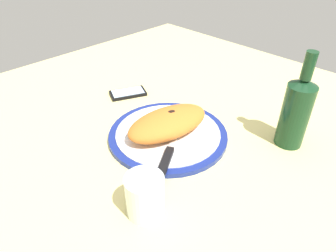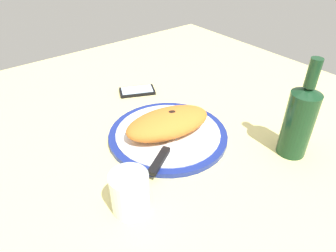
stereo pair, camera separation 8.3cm
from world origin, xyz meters
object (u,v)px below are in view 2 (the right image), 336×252
Objects in this scene: knife at (163,154)px; smartphone at (137,91)px; plate at (168,134)px; water_glass at (130,195)px; fork at (145,126)px; calzone at (169,122)px; wine_bottle at (299,119)px.

smartphone is (-14.40, -33.98, -1.62)cm from knife.
plate is 3.49× the size of water_glass.
knife is 1.47× the size of smartphone.
fork is at bearing -130.54° from water_glass.
calzone is at bearing 122.25° from fork.
knife reaches higher than fork.
wine_bottle reaches higher than fork.
calzone is at bearing 75.34° from smartphone.
water_glass is at bearing 55.39° from smartphone.
water_glass reaches higher than plate.
knife is 36.94cm from smartphone.
water_glass reaches higher than knife.
water_glass is 0.36× the size of wine_bottle.
smartphone is at bearing -124.61° from water_glass.
wine_bottle is (-24.52, 30.85, 8.23)cm from fork.
knife is at bearing 74.60° from fork.
water_glass is (21.84, 15.17, -0.70)cm from calzone.
water_glass is at bearing 34.88° from plate.
fork is at bearing 62.51° from smartphone.
calzone reaches higher than plate.
water_glass is at bearing 28.26° from knife.
smartphone is (-10.71, -20.58, -1.32)cm from fork.
calzone is 1.91× the size of smartphone.
wine_bottle is at bearing 129.83° from calzone.
wine_bottle reaches higher than plate.
smartphone is at bearing -74.97° from wine_bottle.
calzone reaches higher than fork.
calzone is (-0.40, -0.23, 3.94)cm from plate.
plate is 33.80cm from wine_bottle.
wine_bottle is (-42.60, 9.71, 6.06)cm from water_glass.
water_glass is at bearing 49.46° from fork.
fork is at bearing -51.52° from wine_bottle.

